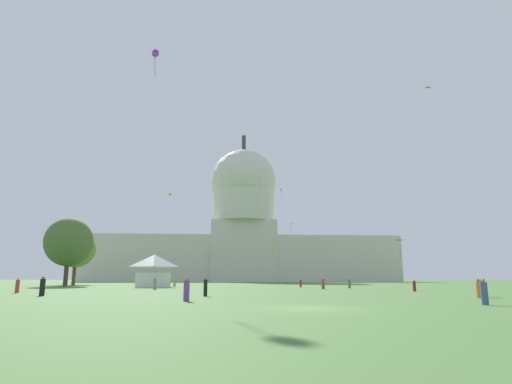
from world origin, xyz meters
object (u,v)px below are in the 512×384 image
at_px(event_tent, 154,271).
at_px(person_tan_near_tree_west, 187,284).
at_px(tree_west_near, 76,249).
at_px(kite_yellow_low, 273,250).
at_px(person_grey_front_right, 175,283).
at_px(kite_cyan_high, 281,191).
at_px(person_orange_aisle_center, 479,289).
at_px(kite_violet_high, 155,54).
at_px(kite_green_high, 429,88).
at_px(kite_gold_mid, 170,194).
at_px(person_denim_front_center, 484,293).
at_px(person_red_lawn_far_right, 17,286).
at_px(person_purple_lawn_far_left, 187,290).
at_px(kite_blue_mid, 291,225).
at_px(kite_magenta_low, 398,242).
at_px(person_maroon_near_tent, 301,283).
at_px(person_black_mid_center, 42,287).
at_px(person_teal_mid_right, 482,288).
at_px(person_black_back_right, 205,287).
at_px(person_red_back_center, 323,284).
at_px(capitol_building, 243,231).
at_px(person_grey_mid_left, 155,284).
at_px(tree_west_far, 69,242).
at_px(person_maroon_back_left, 414,286).

xyz_separation_m(event_tent, person_tan_near_tree_west, (6.26, -4.63, -2.17)).
xyz_separation_m(tree_west_near, kite_yellow_low, (53.35, 54.26, 3.64)).
distance_m(person_grey_front_right, kite_cyan_high, 91.51).
height_order(person_orange_aisle_center, kite_violet_high, kite_violet_high).
height_order(kite_yellow_low, kite_green_high, kite_green_high).
bearing_deg(kite_gold_mid, person_tan_near_tree_west, -34.57).
distance_m(person_denim_front_center, kite_cyan_high, 140.90).
bearing_deg(person_grey_front_right, kite_green_high, -3.35).
distance_m(person_red_lawn_far_right, kite_cyan_high, 125.56).
distance_m(person_purple_lawn_far_left, kite_blue_mid, 122.72).
height_order(person_red_lawn_far_right, person_grey_front_right, person_red_lawn_far_right).
bearing_deg(kite_magenta_low, person_tan_near_tree_west, -111.09).
xyz_separation_m(person_maroon_near_tent, kite_yellow_low, (4.62, 82.50, 11.25)).
distance_m(person_black_mid_center, person_teal_mid_right, 39.65).
height_order(event_tent, person_purple_lawn_far_left, event_tent).
bearing_deg(kite_cyan_high, kite_violet_high, -0.07).
height_order(person_black_back_right, kite_blue_mid, kite_blue_mid).
bearing_deg(person_red_back_center, person_purple_lawn_far_left, -140.28).
distance_m(person_tan_near_tree_west, kite_yellow_low, 90.29).
bearing_deg(person_teal_mid_right, capitol_building, -26.27).
bearing_deg(person_grey_mid_left, person_red_back_center, 175.78).
bearing_deg(tree_west_far, event_tent, -30.98).
relative_size(person_grey_mid_left, kite_blue_mid, 0.63).
relative_size(person_orange_aisle_center, kite_blue_mid, 0.59).
xyz_separation_m(person_grey_front_right, person_orange_aisle_center, (30.20, -48.96, 0.03)).
xyz_separation_m(event_tent, person_orange_aisle_center, (33.20, -42.85, -2.18)).
bearing_deg(capitol_building, person_maroon_back_left, -83.64).
bearing_deg(person_maroon_near_tent, person_grey_mid_left, -40.79).
distance_m(person_denim_front_center, kite_magenta_low, 66.91).
bearing_deg(person_black_mid_center, kite_yellow_low, -6.43).
distance_m(tree_west_near, person_denim_front_center, 94.29).
relative_size(person_red_lawn_far_right, person_red_back_center, 0.96).
bearing_deg(event_tent, kite_violet_high, -92.98).
xyz_separation_m(person_denim_front_center, kite_gold_mid, (-34.02, 114.87, 28.21)).
distance_m(person_red_lawn_far_right, kite_yellow_low, 116.88).
distance_m(person_maroon_back_left, kite_blue_mid, 99.49).
relative_size(person_grey_mid_left, kite_magenta_low, 0.42).
height_order(capitol_building, kite_magenta_low, capitol_building).
bearing_deg(kite_cyan_high, tree_west_near, -26.90).
bearing_deg(kite_cyan_high, kite_yellow_low, -31.23).
relative_size(capitol_building, kite_magenta_low, 34.15).
bearing_deg(capitol_building, kite_yellow_low, -70.29).
relative_size(capitol_building, person_tan_near_tree_west, 88.06).
xyz_separation_m(kite_cyan_high, kite_gold_mid, (-40.19, -21.62, -6.21)).
bearing_deg(kite_gold_mid, kite_blue_mid, 57.48).
height_order(capitol_building, kite_green_high, capitol_building).
bearing_deg(person_denim_front_center, event_tent, 158.50).
height_order(person_red_lawn_far_right, person_red_back_center, person_red_back_center).
height_order(person_red_back_center, person_black_back_right, person_red_back_center).
bearing_deg(person_maroon_near_tent, capitol_building, -159.59).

